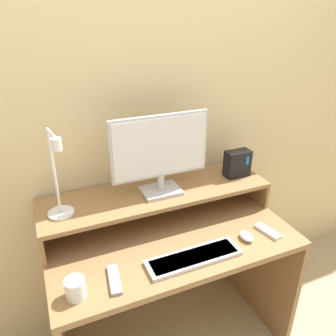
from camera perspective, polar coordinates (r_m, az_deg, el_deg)
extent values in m
cube|color=beige|center=(1.72, -4.64, 9.68)|extent=(6.00, 0.05, 2.50)
cube|color=olive|center=(1.65, 0.29, -11.73)|extent=(1.18, 0.67, 0.03)
cube|color=olive|center=(1.82, -18.35, -24.82)|extent=(0.03, 0.67, 0.70)
cube|color=olive|center=(2.13, 15.17, -15.48)|extent=(0.03, 0.67, 0.70)
cube|color=olive|center=(1.65, -21.39, -10.36)|extent=(0.02, 0.34, 0.13)
cube|color=olive|center=(1.98, 13.94, -2.81)|extent=(0.02, 0.34, 0.13)
cube|color=olive|center=(1.69, -1.94, -4.32)|extent=(1.18, 0.34, 0.02)
cube|color=#BCBCC1|center=(1.67, -1.26, -3.94)|extent=(0.19, 0.15, 0.02)
cylinder|color=#BCBCC1|center=(1.64, -1.27, -2.35)|extent=(0.04, 0.04, 0.09)
cube|color=#B7B7BC|center=(1.57, -1.40, 3.77)|extent=(0.49, 0.02, 0.31)
cube|color=silver|center=(1.56, -1.25, 3.63)|extent=(0.47, 0.01, 0.29)
cylinder|color=silver|center=(1.57, -18.11, -7.47)|extent=(0.12, 0.12, 0.01)
cylinder|color=silver|center=(1.48, -19.17, -0.83)|extent=(0.01, 0.01, 0.39)
cylinder|color=silver|center=(1.35, -19.70, 5.70)|extent=(0.03, 0.12, 0.01)
cylinder|color=silver|center=(1.30, -18.87, 3.92)|extent=(0.04, 0.04, 0.05)
cube|color=black|center=(1.84, 11.97, 0.78)|extent=(0.14, 0.07, 0.15)
cube|color=#1972F2|center=(1.83, 13.69, 1.25)|extent=(0.01, 0.00, 0.04)
cube|color=silver|center=(1.49, 4.54, -15.31)|extent=(0.43, 0.12, 0.02)
cube|color=#AFAFB3|center=(1.49, 4.55, -15.15)|extent=(0.40, 0.10, 0.01)
ellipsoid|color=white|center=(1.64, 13.50, -11.51)|extent=(0.06, 0.08, 0.03)
cube|color=#99999E|center=(1.41, -9.33, -18.62)|extent=(0.06, 0.17, 0.02)
cube|color=white|center=(1.71, 16.97, -10.48)|extent=(0.07, 0.15, 0.02)
cylinder|color=white|center=(1.36, -15.82, -19.55)|extent=(0.08, 0.08, 0.08)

